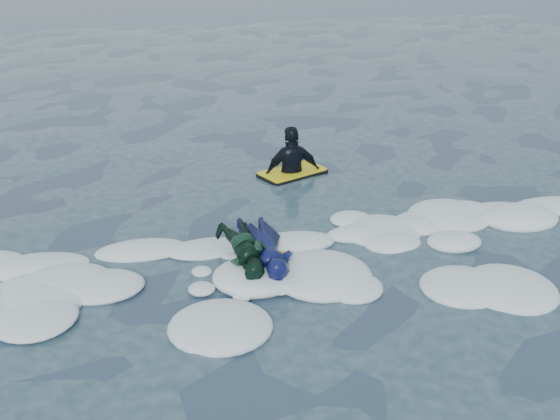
{
  "coord_description": "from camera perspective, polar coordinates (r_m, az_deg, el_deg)",
  "views": [
    {
      "loc": [
        -1.58,
        -7.16,
        4.37
      ],
      "look_at": [
        0.43,
        1.6,
        0.44
      ],
      "focal_mm": 45.0,
      "sensor_mm": 36.0,
      "label": 1
    }
  ],
  "objects": [
    {
      "name": "prone_woman_unit",
      "position": [
        9.18,
        -1.2,
        -3.25
      ],
      "size": [
        0.66,
        1.66,
        0.43
      ],
      "rotation": [
        0.0,
        0.0,
        1.52
      ],
      "color": "black",
      "rests_on": "ground"
    },
    {
      "name": "ground",
      "position": [
        8.54,
        -0.44,
        -7.16
      ],
      "size": [
        120.0,
        120.0,
        0.0
      ],
      "primitive_type": "plane",
      "color": "#1B2E41",
      "rests_on": "ground"
    },
    {
      "name": "prone_child_unit",
      "position": [
        9.03,
        -2.66,
        -3.51
      ],
      "size": [
        0.73,
        1.33,
        0.5
      ],
      "rotation": [
        0.0,
        0.0,
        1.22
      ],
      "color": "black",
      "rests_on": "ground"
    },
    {
      "name": "foam_band",
      "position": [
        9.42,
        -1.8,
        -4.02
      ],
      "size": [
        12.0,
        3.1,
        0.3
      ],
      "primitive_type": null,
      "color": "white",
      "rests_on": "ground"
    },
    {
      "name": "waiting_rider_unit",
      "position": [
        12.3,
        1.01,
        2.92
      ],
      "size": [
        1.32,
        1.05,
        1.74
      ],
      "rotation": [
        0.0,
        0.0,
        0.42
      ],
      "color": "black",
      "rests_on": "ground"
    }
  ]
}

